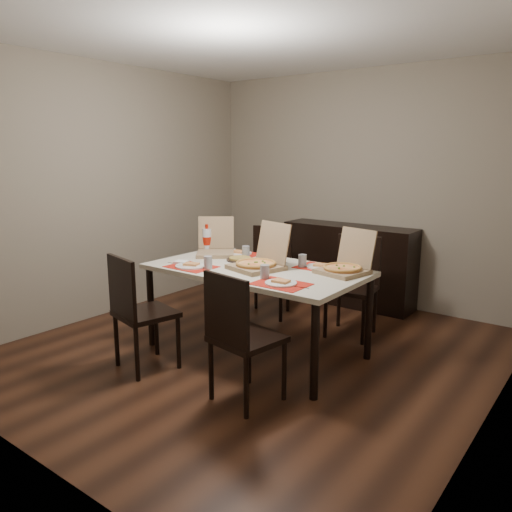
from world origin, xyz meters
name	(u,v)px	position (x,y,z in m)	size (l,w,h in m)	color
ground	(253,352)	(0.00, 0.00, -0.01)	(3.80, 4.00, 0.02)	#3D2012
room_walls	(283,149)	(0.00, 0.43, 1.73)	(3.84, 4.02, 2.62)	gray
sideboard	(348,265)	(0.00, 1.78, 0.45)	(1.50, 0.40, 0.90)	black
dining_table	(256,275)	(0.03, 0.00, 0.68)	(1.80, 1.00, 0.75)	beige
chair_near_left	(137,308)	(-0.49, -0.85, 0.51)	(0.51, 0.51, 0.93)	black
chair_near_right	(239,333)	(0.49, -0.79, 0.51)	(0.48, 0.48, 0.93)	black
chair_far_left	(270,267)	(-0.50, 0.94, 0.51)	(0.55, 0.55, 0.93)	black
chair_far_right	(354,281)	(0.49, 0.93, 0.51)	(0.47, 0.47, 0.93)	black
setting_near_left	(194,265)	(-0.40, -0.30, 0.77)	(0.48, 0.30, 0.11)	red
setting_near_right	(276,280)	(0.45, -0.30, 0.77)	(0.46, 0.30, 0.11)	red
setting_far_left	(239,253)	(-0.42, 0.33, 0.77)	(0.47, 0.30, 0.11)	red
setting_far_right	(316,265)	(0.43, 0.31, 0.77)	(0.47, 0.30, 0.11)	red
napkin_loose	(260,272)	(0.16, -0.13, 0.76)	(0.12, 0.11, 0.02)	white
pizza_box_center	(259,262)	(0.08, -0.02, 0.81)	(0.47, 0.50, 0.38)	#896F4F
pizza_box_right	(345,266)	(0.71, 0.28, 0.81)	(0.42, 0.45, 0.35)	#896F4F
pizza_box_left	(216,248)	(-0.61, 0.21, 0.81)	(0.50, 0.51, 0.34)	#896F4F
faina_plate	(240,259)	(-0.25, 0.14, 0.76)	(0.24, 0.24, 0.03)	black
dip_bowl	(279,264)	(0.15, 0.17, 0.77)	(0.13, 0.13, 0.03)	white
soda_bottle	(207,240)	(-0.76, 0.26, 0.86)	(0.09, 0.09, 0.27)	silver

